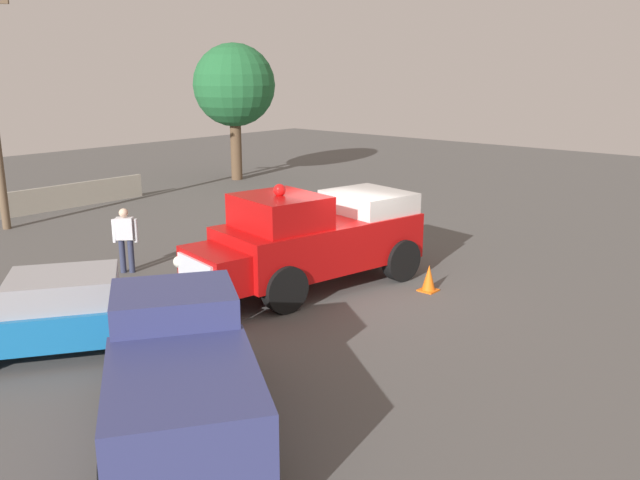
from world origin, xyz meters
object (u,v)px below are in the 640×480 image
at_px(vintage_fire_truck, 312,238).
at_px(traffic_cone, 429,278).
at_px(oak_tree_left, 234,86).
at_px(classic_hot_rod, 46,313).
at_px(spectator_standing, 125,236).
at_px(lawn_chair_spare, 282,223).
at_px(parked_pickup, 179,370).

distance_m(vintage_fire_truck, traffic_cone, 2.90).
height_order(oak_tree_left, traffic_cone, oak_tree_left).
relative_size(classic_hot_rod, spectator_standing, 2.78).
distance_m(vintage_fire_truck, lawn_chair_spare, 4.33).
height_order(vintage_fire_truck, parked_pickup, vintage_fire_truck).
relative_size(parked_pickup, traffic_cone, 7.85).
xyz_separation_m(classic_hot_rod, traffic_cone, (-7.53, 3.47, -0.44)).
bearing_deg(traffic_cone, classic_hot_rod, -24.77).
distance_m(parked_pickup, lawn_chair_spare, 10.79).
height_order(vintage_fire_truck, lawn_chair_spare, vintage_fire_truck).
height_order(parked_pickup, oak_tree_left, oak_tree_left).
distance_m(lawn_chair_spare, oak_tree_left, 12.29).
xyz_separation_m(classic_hot_rod, oak_tree_left, (-15.28, -11.86, 3.53)).
height_order(lawn_chair_spare, oak_tree_left, oak_tree_left).
xyz_separation_m(vintage_fire_truck, classic_hot_rod, (5.99, -1.19, -0.45)).
distance_m(vintage_fire_truck, classic_hot_rod, 6.13).
bearing_deg(oak_tree_left, classic_hot_rod, 37.80).
distance_m(vintage_fire_truck, oak_tree_left, 16.30).
height_order(vintage_fire_truck, spectator_standing, vintage_fire_truck).
distance_m(oak_tree_left, traffic_cone, 17.63).
height_order(lawn_chair_spare, spectator_standing, spectator_standing).
relative_size(parked_pickup, oak_tree_left, 0.81).
xyz_separation_m(vintage_fire_truck, oak_tree_left, (-9.29, -13.04, 3.08)).
bearing_deg(lawn_chair_spare, traffic_cone, 80.34).
relative_size(classic_hot_rod, lawn_chair_spare, 4.56).
xyz_separation_m(lawn_chair_spare, traffic_cone, (0.98, 5.76, -0.28)).
height_order(vintage_fire_truck, traffic_cone, vintage_fire_truck).
bearing_deg(lawn_chair_spare, classic_hot_rod, 15.05).
relative_size(vintage_fire_truck, traffic_cone, 9.83).
relative_size(classic_hot_rod, traffic_cone, 7.33).
xyz_separation_m(parked_pickup, oak_tree_left, (-15.42, -16.01, 3.29)).
bearing_deg(traffic_cone, oak_tree_left, -116.83).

